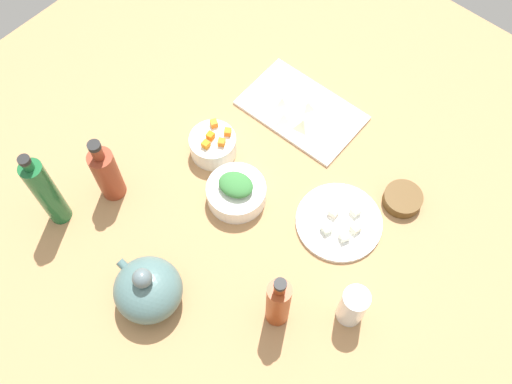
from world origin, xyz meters
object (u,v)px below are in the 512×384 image
plate_tofu (339,222)px  drinking_glass_0 (353,306)px  bowl_greens (236,193)px  bottle_1 (46,192)px  cutting_board (302,110)px  teapot (148,289)px  bowl_small_side (403,199)px  bowl_carrots (213,145)px  bottle_2 (107,173)px  bottle_0 (278,303)px

plate_tofu → drinking_glass_0: bearing=133.5°
bowl_greens → drinking_glass_0: size_ratio=1.19×
plate_tofu → bottle_1: size_ratio=0.80×
plate_tofu → bowl_greens: (24.20, 11.89, 2.13)cm
cutting_board → plate_tofu: bearing=144.7°
bowl_greens → teapot: 33.40cm
plate_tofu → bowl_greens: 27.05cm
bowl_small_side → bottle_1: size_ratio=0.36×
bowl_carrots → bottle_2: 28.86cm
plate_tofu → bottle_1: bottle_1 is taller
bowl_carrots → teapot: size_ratio=0.71×
bottle_1 → bowl_carrots: bearing=-112.0°
drinking_glass_0 → bottle_1: bearing=21.7°
cutting_board → bowl_greens: (-4.96, 32.52, 2.23)cm
bowl_carrots → bowl_small_side: bearing=-155.7°
bottle_0 → bowl_carrots: bearing=-28.6°
bottle_0 → drinking_glass_0: 17.19cm
bottle_2 → bowl_greens: bearing=-142.4°
cutting_board → teapot: size_ratio=1.90×
teapot → bottle_0: size_ratio=0.78×
bowl_small_side → teapot: teapot is taller
teapot → cutting_board: bearing=-83.1°
cutting_board → bottle_1: bearing=69.0°
bottle_0 → bowl_small_side: bearing=-96.1°
bottle_0 → bottle_1: (58.18, 16.75, 2.66)cm
bowl_greens → plate_tofu: bearing=-153.8°
cutting_board → bowl_small_side: 37.95cm
bottle_0 → drinking_glass_0: bottle_0 is taller
cutting_board → drinking_glass_0: drinking_glass_0 is taller
bowl_small_side → drinking_glass_0: (-7.79, 32.70, 4.79)cm
plate_tofu → drinking_glass_0: drinking_glass_0 is taller
plate_tofu → teapot: size_ratio=1.25×
drinking_glass_0 → bowl_carrots: bearing=-12.0°
bottle_1 → bottle_2: 14.92cm
cutting_board → bottle_0: 59.79cm
bottle_1 → bowl_small_side: bearing=-136.0°
bowl_carrots → bowl_small_side: (-46.87, -21.11, -1.58)cm
bowl_greens → bottle_1: (30.25, 33.32, 9.54)cm
cutting_board → bottle_0: size_ratio=1.48×
bottle_1 → bottle_2: (-4.84, -13.74, -3.21)cm
bowl_small_side → bottle_0: 45.03cm
plate_tofu → bottle_0: bearing=97.5°
teapot → plate_tofu: bearing=-115.2°
cutting_board → bowl_carrots: bearing=70.5°
cutting_board → drinking_glass_0: 59.31cm
bowl_greens → drinking_glass_0: 40.92cm
plate_tofu → teapot: 50.01cm
bottle_1 → plate_tofu: bearing=-140.3°
bottle_1 → drinking_glass_0: (-70.67, -28.11, -5.90)cm
bottle_0 → teapot: bearing=33.5°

